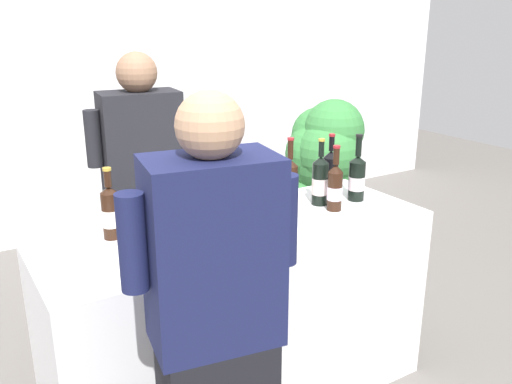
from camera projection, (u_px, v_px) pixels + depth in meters
wall_back at (80, 71)px, 4.42m from camera, size 8.00×0.10×2.80m
counter at (241, 315)px, 2.61m from camera, size 1.80×0.66×0.91m
wine_bottle_0 at (330, 172)px, 2.84m from camera, size 0.08×0.08×0.34m
wine_bottle_1 at (138, 243)px, 2.01m from camera, size 0.08×0.08×0.31m
wine_bottle_2 at (320, 181)px, 2.72m from camera, size 0.08×0.08×0.34m
wine_bottle_3 at (232, 195)px, 2.53m from camera, size 0.08×0.08×0.33m
wine_bottle_4 at (290, 183)px, 2.67m from camera, size 0.08×0.08×0.36m
wine_bottle_5 at (335, 187)px, 2.64m from camera, size 0.07×0.07×0.32m
wine_bottle_6 at (357, 178)px, 2.79m from camera, size 0.09×0.09×0.35m
wine_bottle_7 at (111, 212)px, 2.30m from camera, size 0.08×0.08×0.31m
wine_glass at (245, 205)px, 2.37m from camera, size 0.08×0.08×0.18m
ice_bucket at (170, 217)px, 2.27m from camera, size 0.22×0.22×0.21m
person_server at (146, 211)px, 2.96m from camera, size 0.56×0.28×1.66m
person_guest at (216, 357)px, 1.71m from camera, size 0.54×0.30×1.63m
potted_shrub at (324, 158)px, 3.84m from camera, size 0.52×0.60×1.28m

